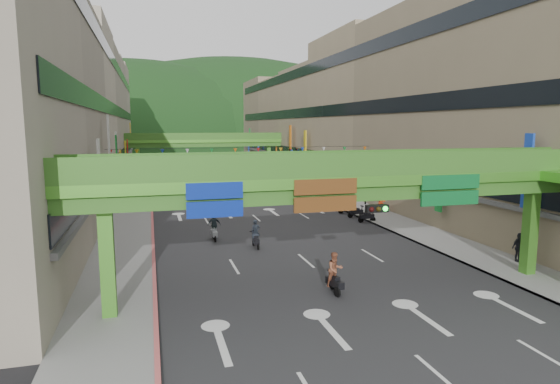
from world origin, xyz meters
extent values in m
plane|color=black|center=(0.00, 0.00, 0.00)|extent=(320.00, 320.00, 0.00)
cube|color=#28282B|center=(0.00, 50.00, 0.01)|extent=(18.00, 140.00, 0.02)
cube|color=gray|center=(-11.00, 50.00, 0.07)|extent=(4.00, 140.00, 0.15)
cube|color=gray|center=(11.00, 50.00, 0.07)|extent=(4.00, 140.00, 0.15)
cube|color=#CC5959|center=(-9.10, 50.00, 0.09)|extent=(0.20, 140.00, 0.18)
cube|color=gray|center=(9.10, 50.00, 0.09)|extent=(0.20, 140.00, 0.18)
cube|color=#9E937F|center=(-19.00, 50.00, 9.50)|extent=(12.00, 95.00, 19.00)
cube|color=black|center=(-12.95, 50.00, 4.20)|extent=(0.08, 90.25, 1.40)
cube|color=black|center=(-12.95, 50.00, 10.20)|extent=(0.08, 90.25, 1.40)
cube|color=black|center=(-12.95, 50.00, 16.20)|extent=(0.08, 90.25, 1.40)
cube|color=gray|center=(19.00, 50.00, 9.50)|extent=(12.00, 95.00, 19.00)
cube|color=black|center=(12.95, 50.00, 4.20)|extent=(0.08, 90.25, 1.40)
cube|color=black|center=(12.95, 50.00, 10.20)|extent=(0.08, 90.25, 1.40)
cube|color=black|center=(12.95, 50.00, 16.20)|extent=(0.08, 90.25, 1.40)
cube|color=#4C9E2D|center=(0.00, 6.00, 5.75)|extent=(28.00, 2.20, 0.50)
cube|color=#387223|center=(0.00, 6.00, 5.15)|extent=(28.00, 1.76, 0.70)
cube|color=#4C9E2D|center=(-11.00, 6.00, 2.40)|extent=(0.60, 0.60, 4.80)
cube|color=#4C9E2D|center=(11.00, 6.00, 2.40)|extent=(0.60, 0.60, 4.80)
cube|color=#387223|center=(0.00, 4.96, 6.55)|extent=(28.00, 0.12, 1.10)
cube|color=#387223|center=(0.00, 7.04, 6.55)|extent=(28.00, 0.12, 1.10)
cube|color=navy|center=(-6.50, 4.92, 5.15)|extent=(2.40, 0.12, 1.50)
cube|color=#593314|center=(-1.50, 4.92, 5.15)|extent=(3.00, 0.12, 1.50)
cube|color=#0C5926|center=(5.00, 4.92, 5.15)|extent=(3.20, 0.12, 1.50)
cube|color=black|center=(1.00, 4.77, 4.50)|extent=(1.10, 0.28, 0.35)
cube|color=#4C9E2D|center=(0.00, 65.00, 5.75)|extent=(28.00, 2.20, 0.50)
cube|color=#387223|center=(0.00, 65.00, 5.15)|extent=(28.00, 1.76, 0.70)
cube|color=#4C9E2D|center=(-11.00, 65.00, 2.40)|extent=(0.60, 0.60, 4.80)
cube|color=#4C9E2D|center=(11.00, 65.00, 2.40)|extent=(0.60, 0.60, 4.80)
cube|color=#387223|center=(0.00, 63.96, 6.55)|extent=(28.00, 0.12, 1.10)
cube|color=#387223|center=(0.00, 66.04, 6.55)|extent=(28.00, 0.12, 1.10)
ellipsoid|color=#1C4419|center=(-15.00, 160.00, 0.00)|extent=(168.00, 140.00, 112.00)
ellipsoid|color=#1C4419|center=(25.00, 180.00, 0.00)|extent=(208.00, 176.00, 128.00)
cylinder|color=black|center=(0.00, 30.00, 6.20)|extent=(26.00, 0.03, 0.03)
cone|color=red|center=(-12.50, 30.00, 5.95)|extent=(0.36, 0.36, 0.40)
cone|color=gold|center=(-10.23, 30.00, 5.95)|extent=(0.36, 0.36, 0.40)
cone|color=#193FB2|center=(-7.95, 30.00, 5.95)|extent=(0.36, 0.36, 0.40)
cone|color=silver|center=(-5.68, 30.00, 5.95)|extent=(0.36, 0.36, 0.40)
cone|color=#198C33|center=(-3.41, 30.00, 5.95)|extent=(0.36, 0.36, 0.40)
cone|color=orange|center=(-1.14, 30.00, 5.95)|extent=(0.36, 0.36, 0.40)
cone|color=red|center=(1.14, 30.00, 5.95)|extent=(0.36, 0.36, 0.40)
cone|color=gold|center=(3.41, 30.00, 5.95)|extent=(0.36, 0.36, 0.40)
cone|color=#193FB2|center=(5.68, 30.00, 5.95)|extent=(0.36, 0.36, 0.40)
cone|color=silver|center=(7.95, 30.00, 5.95)|extent=(0.36, 0.36, 0.40)
cone|color=#198C33|center=(10.23, 30.00, 5.95)|extent=(0.36, 0.36, 0.40)
cone|color=orange|center=(12.50, 30.00, 5.95)|extent=(0.36, 0.36, 0.40)
cube|color=black|center=(-2.31, 15.89, 0.55)|extent=(0.45, 1.32, 0.35)
cube|color=black|center=(-2.31, 15.89, 0.80)|extent=(0.34, 0.57, 0.18)
cube|color=black|center=(-2.36, 16.44, 1.05)|extent=(0.55, 0.10, 0.06)
cylinder|color=black|center=(-2.36, 16.44, 0.25)|extent=(0.14, 0.51, 0.50)
cylinder|color=black|center=(-2.27, 15.35, 0.25)|extent=(0.14, 0.51, 0.50)
imported|color=#3D485A|center=(-2.31, 15.89, 1.15)|extent=(0.61, 0.43, 1.59)
cube|color=black|center=(-0.42, 6.28, 0.55)|extent=(0.55, 1.34, 0.35)
cube|color=black|center=(-0.42, 6.28, 0.80)|extent=(0.38, 0.59, 0.18)
cube|color=black|center=(-0.34, 6.82, 1.05)|extent=(0.55, 0.14, 0.06)
cylinder|color=black|center=(-0.34, 6.82, 0.25)|extent=(0.18, 0.51, 0.50)
cylinder|color=black|center=(-0.51, 5.74, 0.25)|extent=(0.18, 0.51, 0.50)
imported|color=brown|center=(-0.42, 6.28, 1.23)|extent=(0.95, 0.79, 1.76)
cube|color=gray|center=(-4.77, 18.78, 0.55)|extent=(0.37, 1.31, 0.35)
cube|color=gray|center=(-4.77, 18.78, 0.80)|extent=(0.31, 0.56, 0.18)
cube|color=gray|center=(-4.76, 19.33, 1.05)|extent=(0.55, 0.07, 0.06)
cylinder|color=black|center=(-4.76, 19.33, 0.25)|extent=(0.11, 0.50, 0.50)
cylinder|color=black|center=(-4.78, 18.23, 0.25)|extent=(0.11, 0.50, 0.50)
imported|color=#2B393F|center=(-4.77, 18.78, 1.16)|extent=(0.96, 0.41, 1.63)
cube|color=maroon|center=(-4.10, 28.96, 0.55)|extent=(0.55, 1.34, 0.35)
cube|color=maroon|center=(-4.10, 28.96, 0.80)|extent=(0.38, 0.59, 0.18)
cube|color=maroon|center=(-4.01, 29.51, 1.05)|extent=(0.55, 0.14, 0.06)
cylinder|color=black|center=(-4.01, 29.51, 0.25)|extent=(0.18, 0.51, 0.50)
cylinder|color=black|center=(-4.19, 28.42, 0.25)|extent=(0.18, 0.51, 0.50)
imported|color=#45474D|center=(-4.10, 28.96, 1.26)|extent=(0.97, 0.71, 1.82)
cube|color=black|center=(8.80, 21.59, 0.55)|extent=(1.32, 0.46, 0.35)
cube|color=black|center=(8.80, 21.59, 0.80)|extent=(0.57, 0.35, 0.18)
cube|color=black|center=(9.35, 21.54, 1.05)|extent=(0.11, 0.55, 0.06)
cylinder|color=black|center=(9.35, 21.54, 0.25)|extent=(0.51, 0.14, 0.50)
cylinder|color=black|center=(8.25, 21.63, 0.25)|extent=(0.51, 0.14, 0.50)
cube|color=black|center=(8.80, 23.79, 0.55)|extent=(1.32, 0.46, 0.35)
cube|color=black|center=(8.80, 23.79, 0.80)|extent=(0.57, 0.35, 0.18)
cube|color=black|center=(9.35, 23.74, 1.05)|extent=(0.11, 0.55, 0.06)
cylinder|color=black|center=(9.35, 23.74, 0.25)|extent=(0.51, 0.14, 0.50)
cylinder|color=black|center=(8.25, 23.83, 0.25)|extent=(0.51, 0.14, 0.50)
cube|color=black|center=(8.80, 25.99, 0.55)|extent=(1.32, 0.46, 0.35)
cube|color=black|center=(8.80, 25.99, 0.80)|extent=(0.57, 0.35, 0.18)
cube|color=black|center=(9.35, 25.94, 1.05)|extent=(0.11, 0.55, 0.06)
cylinder|color=black|center=(9.35, 25.94, 0.25)|extent=(0.51, 0.14, 0.50)
cylinder|color=black|center=(8.25, 26.03, 0.25)|extent=(0.51, 0.14, 0.50)
cube|color=black|center=(8.80, 28.19, 0.55)|extent=(1.32, 0.46, 0.35)
cube|color=black|center=(8.80, 28.19, 0.80)|extent=(0.57, 0.35, 0.18)
cube|color=black|center=(9.35, 28.14, 1.05)|extent=(0.11, 0.55, 0.06)
cylinder|color=black|center=(9.35, 28.14, 0.25)|extent=(0.51, 0.14, 0.50)
cylinder|color=black|center=(8.25, 28.23, 0.25)|extent=(0.51, 0.14, 0.50)
cube|color=black|center=(8.80, 30.39, 0.55)|extent=(1.32, 0.46, 0.35)
cube|color=black|center=(8.80, 30.39, 0.80)|extent=(0.57, 0.35, 0.18)
cube|color=black|center=(9.35, 30.34, 1.05)|extent=(0.11, 0.55, 0.06)
cylinder|color=black|center=(9.35, 30.34, 0.25)|extent=(0.51, 0.14, 0.50)
cylinder|color=black|center=(8.25, 30.43, 0.25)|extent=(0.51, 0.14, 0.50)
imported|color=#B0AFB8|center=(-7.00, 37.75, 0.64)|extent=(1.97, 4.05, 1.28)
imported|color=orange|center=(2.02, 44.21, 0.61)|extent=(1.53, 3.61, 1.22)
imported|color=red|center=(12.20, 25.37, 0.88)|extent=(1.02, 0.90, 1.76)
imported|color=#22232B|center=(12.20, 8.00, 0.88)|extent=(1.09, 0.58, 1.76)
imported|color=#354654|center=(12.20, 40.00, 0.86)|extent=(0.96, 0.87, 1.72)
camera|label=1|loc=(-9.07, -14.61, 8.31)|focal=30.00mm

